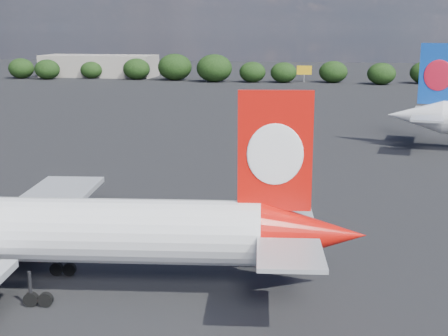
# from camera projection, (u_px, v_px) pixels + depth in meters

# --- Properties ---
(ground) EXTENTS (500.00, 500.00, 0.00)m
(ground) POSITION_uv_depth(u_px,v_px,m) (179.00, 147.00, 96.13)
(ground) COLOR black
(ground) RESTS_ON ground
(qantas_airliner) EXTENTS (43.26, 41.23, 14.11)m
(qantas_airliner) POSITION_uv_depth(u_px,v_px,m) (37.00, 231.00, 42.91)
(qantas_airliner) COLOR silver
(qantas_airliner) RESTS_ON ground
(terminal_building) EXTENTS (42.00, 16.00, 8.00)m
(terminal_building) POSITION_uv_depth(u_px,v_px,m) (99.00, 66.00, 233.42)
(terminal_building) COLOR gray
(terminal_building) RESTS_ON ground
(highway_sign) EXTENTS (6.00, 0.30, 4.50)m
(highway_sign) POSITION_uv_depth(u_px,v_px,m) (214.00, 73.00, 209.90)
(highway_sign) COLOR #146523
(highway_sign) RESTS_ON ground
(billboard_yellow) EXTENTS (5.00, 0.30, 5.50)m
(billboard_yellow) POSITION_uv_depth(u_px,v_px,m) (304.00, 71.00, 210.15)
(billboard_yellow) COLOR gold
(billboard_yellow) RESTS_ON ground
(horizon_treeline) EXTENTS (201.18, 16.12, 9.32)m
(horizon_treeline) POSITION_uv_depth(u_px,v_px,m) (283.00, 71.00, 208.44)
(horizon_treeline) COLOR black
(horizon_treeline) RESTS_ON ground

